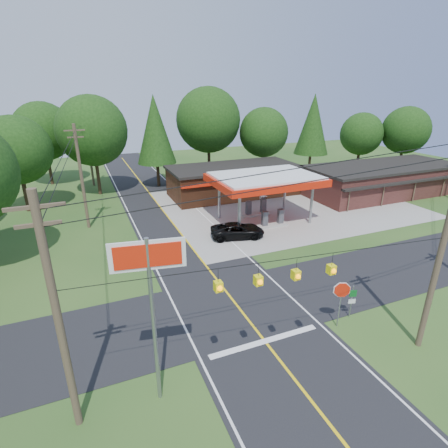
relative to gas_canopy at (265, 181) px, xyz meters
name	(u,v)px	position (x,y,z in m)	size (l,w,h in m)	color
ground	(237,306)	(-9.00, -13.00, -4.27)	(120.00, 120.00, 0.00)	#244A1A
main_highway	(237,306)	(-9.00, -13.00, -4.26)	(8.00, 120.00, 0.02)	black
cross_road	(237,306)	(-9.00, -13.00, -4.25)	(70.00, 7.00, 0.02)	black
lane_center_yellow	(237,306)	(-9.00, -13.00, -4.24)	(0.15, 110.00, 0.00)	yellow
gas_canopy	(265,181)	(0.00, 0.00, 0.00)	(10.60, 7.40, 4.88)	gray
convenience_store	(234,180)	(1.00, 9.98, -2.35)	(16.40, 7.55, 3.80)	#4F2816
strip_building	(382,179)	(19.00, 2.98, -2.35)	(20.40, 8.75, 3.80)	#3B1B18
utility_pole_near_right	(443,244)	(-1.50, -20.00, 1.69)	(1.80, 0.30, 11.50)	#473828
utility_pole_near_left	(58,318)	(-18.50, -18.00, 0.93)	(1.80, 0.30, 10.00)	#473828
utility_pole_far_left	(81,176)	(-17.00, 5.00, 0.93)	(1.80, 0.30, 10.00)	#473828
utility_pole_north	(89,152)	(-15.50, 22.00, 0.48)	(0.30, 0.30, 9.50)	#473828
overhead_beacons	(278,262)	(-10.00, -19.00, 1.95)	(17.04, 2.04, 1.03)	black
treeline_backdrop	(158,139)	(-8.18, 11.01, 3.22)	(70.27, 51.59, 13.30)	#332316
suv_car	(238,231)	(-4.40, -3.00, -3.58)	(4.94, 4.94, 1.37)	black
sedan_car	(254,192)	(3.00, 8.00, -3.64)	(3.67, 3.67, 1.25)	silver
big_stop_sign	(150,283)	(-15.12, -18.01, 1.60)	(2.86, 0.56, 7.76)	gray
octagonal_stop_sign	(342,293)	(-4.50, -17.06, -2.03)	(0.93, 0.45, 2.95)	gray
route_sign_post	(352,299)	(-3.20, -16.61, -2.99)	(0.43, 0.15, 2.15)	gray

